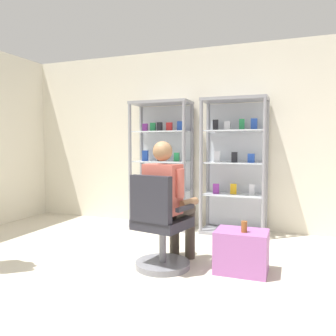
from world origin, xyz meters
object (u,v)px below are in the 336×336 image
office_chair (160,231)px  tea_glass (244,227)px  seated_shopkeeper (168,197)px  display_cabinet_right (235,165)px  display_cabinet_left (163,163)px  storage_crate (241,251)px

office_chair → tea_glass: bearing=10.5°
office_chair → seated_shopkeeper: (0.03, 0.16, 0.32)m
display_cabinet_right → tea_glass: size_ratio=17.49×
office_chair → seated_shopkeeper: size_ratio=0.74×
display_cabinet_left → storage_crate: bearing=-46.8°
display_cabinet_right → office_chair: size_ratio=1.98×
seated_shopkeeper → storage_crate: (0.75, 0.05, -0.51)m
display_cabinet_right → storage_crate: size_ratio=3.78×
display_cabinet_left → tea_glass: (1.46, -1.58, -0.50)m
office_chair → tea_glass: (0.81, 0.15, 0.07)m
display_cabinet_left → storage_crate: (1.43, -1.52, -0.76)m
seated_shopkeeper → office_chair: bearing=-101.7°
display_cabinet_left → seated_shopkeeper: 1.73m
display_cabinet_right → storage_crate: display_cabinet_right is taller
office_chair → seated_shopkeeper: 0.36m
tea_glass → display_cabinet_left: bearing=132.8°
display_cabinet_left → storage_crate: 2.22m
office_chair → storage_crate: size_ratio=1.91×
storage_crate → tea_glass: tea_glass is taller
display_cabinet_left → storage_crate: size_ratio=3.78×
display_cabinet_left → seated_shopkeeper: bearing=-66.6°
display_cabinet_left → office_chair: (0.65, -1.73, -0.57)m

